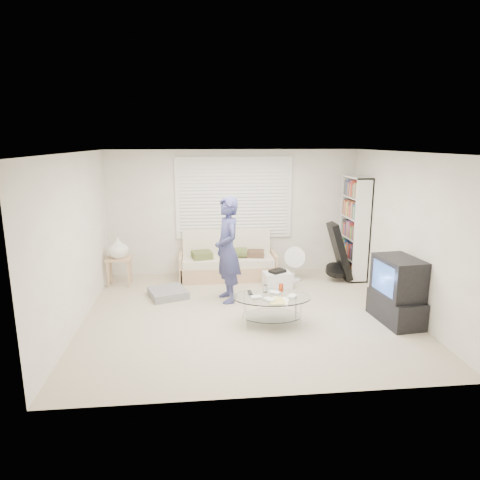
{
  "coord_description": "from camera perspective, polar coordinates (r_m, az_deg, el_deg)",
  "views": [
    {
      "loc": [
        -0.74,
        -6.26,
        2.66
      ],
      "look_at": [
        -0.07,
        0.3,
        1.13
      ],
      "focal_mm": 32.0,
      "sensor_mm": 36.0,
      "label": 1
    }
  ],
  "objects": [
    {
      "name": "coffee_table",
      "position": [
        6.38,
        4.28,
        -8.19
      ],
      "size": [
        1.22,
        0.84,
        0.55
      ],
      "color": "silver",
      "rests_on": "ground"
    },
    {
      "name": "grey_floor_pillow",
      "position": [
        7.63,
        -9.58,
        -6.98
      ],
      "size": [
        0.76,
        0.76,
        0.13
      ],
      "primitive_type": "cube",
      "rotation": [
        0.0,
        0.0,
        0.34
      ],
      "color": "slate",
      "rests_on": "ground"
    },
    {
      "name": "bookshelf",
      "position": [
        8.68,
        14.97,
        1.6
      ],
      "size": [
        0.32,
        0.84,
        2.0
      ],
      "color": "white",
      "rests_on": "ground"
    },
    {
      "name": "window_blinds",
      "position": [
        8.57,
        -0.8,
        5.62
      ],
      "size": [
        2.32,
        0.08,
        1.62
      ],
      "color": "silver",
      "rests_on": "ground"
    },
    {
      "name": "floor_fan",
      "position": [
        8.36,
        7.22,
        -2.75
      ],
      "size": [
        0.42,
        0.28,
        0.68
      ],
      "color": "white",
      "rests_on": "ground"
    },
    {
      "name": "guitar_case",
      "position": [
        8.44,
        13.04,
        -2.06
      ],
      "size": [
        0.48,
        0.42,
        1.12
      ],
      "color": "black",
      "rests_on": "ground"
    },
    {
      "name": "futon_sofa",
      "position": [
        8.49,
        -1.67,
        -3.07
      ],
      "size": [
        1.89,
        0.76,
        0.92
      ],
      "color": "tan",
      "rests_on": "ground"
    },
    {
      "name": "room_shell",
      "position": [
        6.86,
        0.47,
        4.42
      ],
      "size": [
        5.02,
        4.52,
        2.51
      ],
      "color": "beige",
      "rests_on": "ground"
    },
    {
      "name": "ground",
      "position": [
        6.84,
        0.89,
        -9.81
      ],
      "size": [
        5.0,
        5.0,
        0.0
      ],
      "primitive_type": "plane",
      "color": "tan",
      "rests_on": "ground"
    },
    {
      "name": "tv_unit",
      "position": [
        6.82,
        20.2,
        -6.39
      ],
      "size": [
        0.58,
        0.96,
        0.99
      ],
      "color": "black",
      "rests_on": "ground"
    },
    {
      "name": "standing_person",
      "position": [
        7.13,
        -1.7,
        -1.32
      ],
      "size": [
        0.56,
        0.73,
        1.78
      ],
      "primitive_type": "imported",
      "rotation": [
        0.0,
        0.0,
        -1.35
      ],
      "color": "navy",
      "rests_on": "ground"
    },
    {
      "name": "storage_bin",
      "position": [
        7.97,
        4.98,
        -5.28
      ],
      "size": [
        0.53,
        0.4,
        0.35
      ],
      "color": "white",
      "rests_on": "ground"
    },
    {
      "name": "side_table",
      "position": [
        8.27,
        -15.93,
        -1.24
      ],
      "size": [
        0.47,
        0.38,
        0.93
      ],
      "color": "tan",
      "rests_on": "ground"
    }
  ]
}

